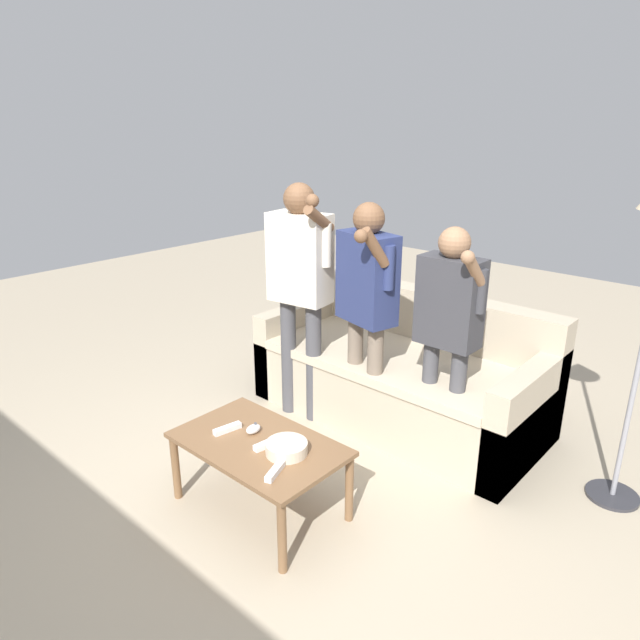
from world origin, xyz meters
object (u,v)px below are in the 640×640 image
object	(u,v)px
game_remote_wand_near	(227,429)
game_remote_wand_far	(268,444)
player_center	(366,296)
snack_bowl	(287,448)
player_left	(300,276)
couch	(402,375)
game_remote_wand_spare	(275,471)
coffee_table	(259,451)
game_remote_nunchuk	(253,429)
player_right	(448,320)

from	to	relation	value
game_remote_wand_near	game_remote_wand_far	world-z (taller)	same
game_remote_wand_near	player_center	bearing A→B (deg)	82.06
snack_bowl	player_left	distance (m)	1.28
couch	game_remote_wand_spare	distance (m)	1.55
snack_bowl	player_center	bearing A→B (deg)	104.46
coffee_table	player_center	bearing A→B (deg)	93.70
coffee_table	player_left	world-z (taller)	player_left
game_remote_nunchuk	player_right	world-z (taller)	player_right
player_center	player_right	world-z (taller)	player_center
player_center	coffee_table	bearing A→B (deg)	-86.30
couch	snack_bowl	size ratio (longest dim) A/B	9.26
couch	player_center	xyz separation A→B (m)	(-0.03, -0.40, 0.67)
couch	game_remote_wand_spare	world-z (taller)	couch
player_left	game_remote_nunchuk	bearing A→B (deg)	-61.40
game_remote_wand_far	game_remote_wand_spare	distance (m)	0.25
player_left	snack_bowl	bearing A→B (deg)	-49.98
game_remote_wand_far	game_remote_wand_spare	xyz separation A→B (m)	(0.20, -0.14, 0.00)
player_left	coffee_table	bearing A→B (deg)	-58.40
game_remote_wand_spare	coffee_table	bearing A→B (deg)	152.52
coffee_table	player_left	xyz separation A→B (m)	(-0.55, 0.90, 0.66)
coffee_table	snack_bowl	bearing A→B (deg)	7.44
player_center	couch	bearing A→B (deg)	85.65
game_remote_nunchuk	player_center	bearing A→B (deg)	88.56
player_left	game_remote_wand_near	size ratio (longest dim) A/B	9.96
player_right	game_remote_wand_near	bearing A→B (deg)	-120.48
couch	game_remote_nunchuk	world-z (taller)	couch
game_remote_wand_far	player_right	bearing A→B (deg)	70.21
player_left	player_center	xyz separation A→B (m)	(0.49, 0.07, -0.05)
player_center	game_remote_wand_near	bearing A→B (deg)	-97.94
snack_bowl	couch	bearing A→B (deg)	99.07
snack_bowl	player_right	world-z (taller)	player_right
game_remote_nunchuk	game_remote_wand_far	bearing A→B (deg)	-14.28
game_remote_wand_spare	game_remote_wand_near	bearing A→B (deg)	167.86
snack_bowl	game_remote_wand_near	distance (m)	0.39
game_remote_nunchuk	player_left	xyz separation A→B (m)	(-0.47, 0.86, 0.58)
game_remote_wand_far	game_remote_wand_near	bearing A→B (deg)	-171.15
player_right	game_remote_wand_far	distance (m)	1.24
player_left	game_remote_wand_spare	world-z (taller)	player_left
player_center	player_right	size ratio (longest dim) A/B	1.07
game_remote_nunchuk	game_remote_wand_far	xyz separation A→B (m)	(0.15, -0.04, -0.01)
game_remote_wand_far	game_remote_wand_spare	bearing A→B (deg)	-35.45
game_remote_wand_near	game_remote_wand_far	size ratio (longest dim) A/B	0.99
couch	player_center	bearing A→B (deg)	-94.35
coffee_table	player_right	world-z (taller)	player_right
player_center	game_remote_wand_far	size ratio (longest dim) A/B	9.32
player_left	game_remote_wand_near	distance (m)	1.16
player_right	game_remote_wand_spare	size ratio (longest dim) A/B	9.12
player_right	game_remote_wand_near	distance (m)	1.38
couch	snack_bowl	bearing A→B (deg)	-80.93
coffee_table	snack_bowl	xyz separation A→B (m)	(0.18, 0.02, 0.08)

